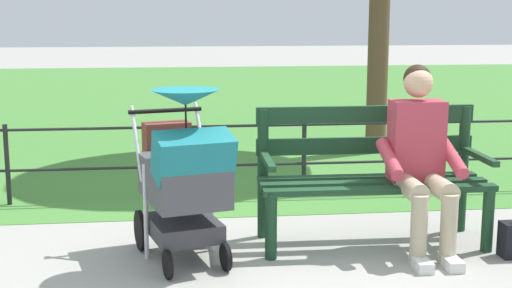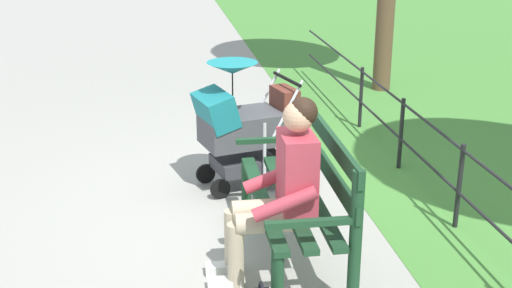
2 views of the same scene
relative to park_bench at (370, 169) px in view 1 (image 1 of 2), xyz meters
name	(u,v)px [view 1 (image 1 of 2)]	position (x,y,z in m)	size (l,w,h in m)	color
ground_plane	(250,250)	(0.88, 0.12, -0.53)	(60.00, 60.00, 0.00)	#9E9B93
grass_lawn	(200,99)	(0.88, -8.68, -0.52)	(40.00, 16.00, 0.01)	#478438
park_bench	(370,169)	(0.00, 0.00, 0.00)	(1.61, 0.62, 0.96)	#193D23
person_on_bench	(421,154)	(-0.29, 0.22, 0.15)	(0.54, 0.74, 1.28)	tan
stroller	(184,173)	(1.32, 0.27, 0.07)	(0.70, 0.98, 1.15)	black
park_fence	(289,150)	(0.37, -1.29, -0.10)	(8.97, 0.04, 0.70)	black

